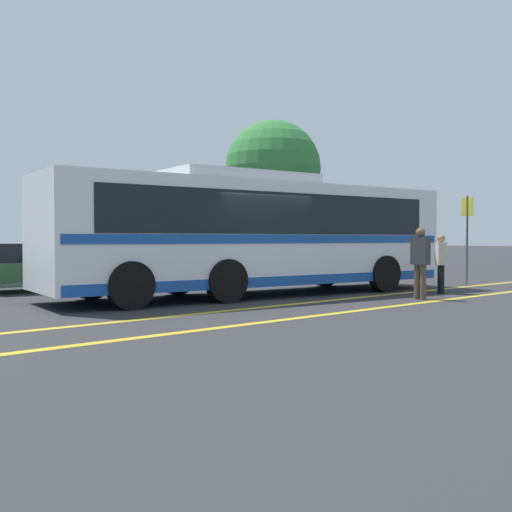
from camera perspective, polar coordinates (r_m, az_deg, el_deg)
ground_plane at (r=14.82m, az=-1.00°, el=-3.98°), size 220.00×220.00×0.00m
lane_strip_0 at (r=13.94m, az=5.98°, el=-4.34°), size 30.94×0.20×0.01m
lane_strip_1 at (r=12.84m, az=11.63°, el=-4.87°), size 30.94×0.20×0.01m
curb_strip at (r=21.11m, az=-12.29°, el=-2.14°), size 38.94×0.36×0.15m
transit_bus at (r=15.44m, az=-0.04°, el=2.28°), size 11.46×3.95×3.11m
parked_car_1 at (r=17.67m, az=-21.80°, el=-0.99°), size 4.47×2.25×1.33m
parked_car_2 at (r=20.58m, az=-5.21°, el=-0.43°), size 4.49×1.97×1.42m
pedestrian_0 at (r=16.59m, az=17.21°, el=-0.40°), size 0.46×0.45×1.57m
pedestrian_1 at (r=14.87m, az=15.38°, el=-0.24°), size 0.23×0.43×1.72m
bus_stop_sign at (r=19.50m, az=19.47°, el=2.37°), size 0.08×0.40×2.77m
tree_0 at (r=29.54m, az=1.63°, el=8.33°), size 4.67×4.67×7.24m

